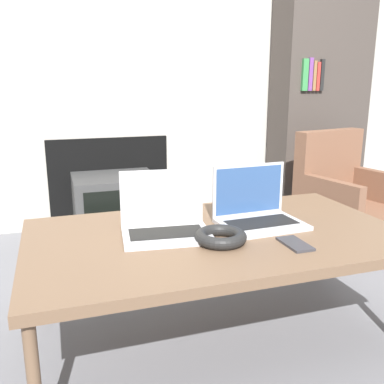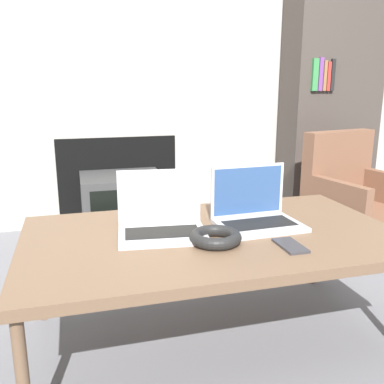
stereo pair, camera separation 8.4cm
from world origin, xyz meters
name	(u,v)px [view 2 (the right image)]	position (x,y,z in m)	size (l,w,h in m)	color
ground_plane	(231,375)	(0.00, 0.00, 0.00)	(14.00, 14.00, 0.00)	slate
wall_back	(139,39)	(0.00, 1.85, 1.29)	(7.00, 0.08, 2.60)	#ADA89E
table	(214,241)	(0.00, 0.22, 0.42)	(1.38, 0.79, 0.45)	brown
laptop_left	(161,220)	(-0.19, 0.27, 0.50)	(0.34, 0.27, 0.23)	#B2B2B7
laptop_right	(255,212)	(0.19, 0.27, 0.50)	(0.33, 0.25, 0.23)	#B2B2B7
headphones	(215,237)	(-0.03, 0.12, 0.47)	(0.18, 0.18, 0.04)	black
phone	(290,246)	(0.21, 0.02, 0.46)	(0.07, 0.14, 0.01)	#333338
tv	(123,205)	(-0.19, 1.57, 0.20)	(0.53, 0.46, 0.41)	#383838
armchair	(352,190)	(1.22, 1.08, 0.33)	(0.63, 0.65, 0.69)	brown
bookshelf	(330,102)	(1.38, 1.65, 0.86)	(0.69, 0.32, 1.71)	#3F3833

